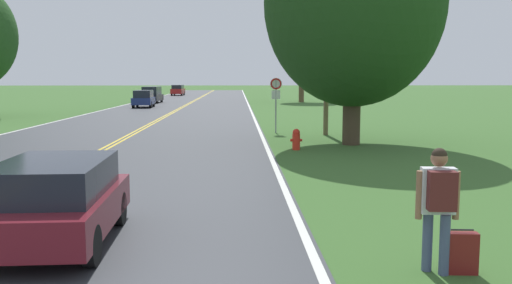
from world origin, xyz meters
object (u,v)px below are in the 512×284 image
(hitchhiker_person, at_px, (439,198))
(traffic_sign, at_px, (276,91))
(car_black_van_receding, at_px, (152,95))
(car_red_suv_distant, at_px, (178,90))
(tree_left_verge, at_px, (354,3))
(fire_hydrant, at_px, (296,139))
(car_maroon_hatchback_approaching, at_px, (55,200))
(car_dark_blue_hatchback_mid_far, at_px, (144,98))
(tree_mid_treeline, at_px, (302,42))
(suitcase, at_px, (461,253))

(hitchhiker_person, xyz_separation_m, traffic_sign, (-0.86, 20.02, 1.00))
(hitchhiker_person, relative_size, car_black_van_receding, 0.37)
(car_red_suv_distant, bearing_deg, tree_left_verge, -165.64)
(fire_hydrant, bearing_deg, car_red_suv_distant, 100.04)
(fire_hydrant, bearing_deg, car_black_van_receding, 106.38)
(car_maroon_hatchback_approaching, relative_size, car_black_van_receding, 0.77)
(tree_left_verge, bearing_deg, car_red_suv_distant, 102.39)
(car_dark_blue_hatchback_mid_far, bearing_deg, fire_hydrant, -161.76)
(car_dark_blue_hatchback_mid_far, bearing_deg, car_red_suv_distant, -0.70)
(car_black_van_receding, distance_m, car_red_suv_distant, 26.12)
(traffic_sign, height_order, car_dark_blue_hatchback_mid_far, traffic_sign)
(tree_left_verge, height_order, tree_mid_treeline, tree_mid_treeline)
(suitcase, height_order, traffic_sign, traffic_sign)
(car_maroon_hatchback_approaching, xyz_separation_m, car_black_van_receding, (-6.45, 52.02, 0.17))
(traffic_sign, bearing_deg, fire_hydrant, -87.16)
(traffic_sign, height_order, car_maroon_hatchback_approaching, traffic_sign)
(traffic_sign, distance_m, car_dark_blue_hatchback_mid_far, 26.50)
(traffic_sign, bearing_deg, hitchhiker_person, -87.54)
(suitcase, xyz_separation_m, traffic_sign, (-1.22, 20.03, 1.81))
(hitchhiker_person, bearing_deg, car_red_suv_distant, 12.88)
(tree_mid_treeline, bearing_deg, car_maroon_hatchback_approaching, -101.07)
(tree_left_verge, relative_size, car_red_suv_distant, 2.18)
(tree_mid_treeline, xyz_separation_m, car_red_suv_distant, (-16.88, 24.46, -5.95))
(tree_mid_treeline, bearing_deg, hitchhiker_person, -94.78)
(car_red_suv_distant, bearing_deg, car_dark_blue_hatchback_mid_far, -177.07)
(car_maroon_hatchback_approaching, bearing_deg, car_dark_blue_hatchback_mid_far, -174.33)
(suitcase, distance_m, fire_hydrant, 13.50)
(hitchhiker_person, relative_size, car_maroon_hatchback_approaching, 0.48)
(car_black_van_receding, bearing_deg, hitchhiker_person, -165.48)
(tree_left_verge, relative_size, car_dark_blue_hatchback_mid_far, 2.61)
(hitchhiker_person, height_order, fire_hydrant, hitchhiker_person)
(car_red_suv_distant, bearing_deg, traffic_sign, -167.22)
(fire_hydrant, xyz_separation_m, tree_left_verge, (2.49, 1.58, 5.39))
(suitcase, height_order, fire_hydrant, fire_hydrant)
(traffic_sign, bearing_deg, suitcase, -86.52)
(hitchhiker_person, xyz_separation_m, fire_hydrant, (-0.54, 13.46, -0.69))
(car_dark_blue_hatchback_mid_far, height_order, car_black_van_receding, car_black_van_receding)
(tree_left_verge, distance_m, car_dark_blue_hatchback_mid_far, 32.55)
(hitchhiker_person, height_order, car_dark_blue_hatchback_mid_far, hitchhiker_person)
(hitchhiker_person, bearing_deg, car_black_van_receding, 17.09)
(hitchhiker_person, xyz_separation_m, car_maroon_hatchback_approaching, (-5.88, 1.57, -0.34))
(tree_mid_treeline, bearing_deg, fire_hydrant, -97.03)
(car_maroon_hatchback_approaching, relative_size, car_red_suv_distant, 0.81)
(tree_left_verge, height_order, car_dark_blue_hatchback_mid_far, tree_left_verge)
(car_red_suv_distant, bearing_deg, tree_mid_treeline, -143.42)
(tree_mid_treeline, distance_m, car_black_van_receding, 18.03)
(suitcase, bearing_deg, car_maroon_hatchback_approaching, 79.90)
(car_black_van_receding, bearing_deg, traffic_sign, -159.58)
(tree_left_verge, bearing_deg, suitcase, -96.04)
(tree_left_verge, bearing_deg, car_dark_blue_hatchback_mid_far, 115.03)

